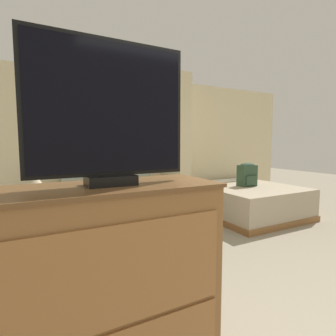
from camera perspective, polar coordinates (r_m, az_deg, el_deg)
name	(u,v)px	position (r m, az deg, el deg)	size (l,w,h in m)	color
wall_back	(133,147)	(5.05, -7.74, 4.48)	(7.44, 0.16, 2.60)	beige
wall_partition_pillar	(175,147)	(4.95, 1.63, 4.57)	(0.24, 0.76, 2.60)	beige
couch	(113,206)	(4.56, -11.96, -8.18)	(1.94, 0.84, 0.88)	#99A393
coffee_table	(131,217)	(3.57, -8.00, -10.57)	(0.65, 0.47, 0.46)	brown
side_table	(38,209)	(4.31, -26.53, -7.96)	(0.38, 0.38, 0.52)	brown
table_lamp	(36,184)	(4.24, -26.74, -3.16)	(0.34, 0.34, 0.38)	tan
tv_dresser	(113,295)	(1.55, -11.83, -25.47)	(1.11, 0.47, 1.17)	brown
tv	(109,114)	(1.34, -12.65, 11.43)	(0.79, 0.16, 0.71)	black
bed	(245,200)	(5.29, 16.34, -6.63)	(1.70, 1.90, 0.57)	brown
backpack	(247,174)	(5.15, 16.87, -1.25)	(0.34, 0.23, 0.44)	#2D4733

